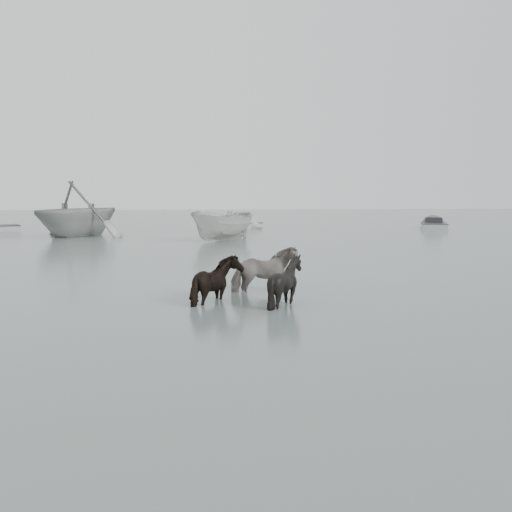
{
  "coord_description": "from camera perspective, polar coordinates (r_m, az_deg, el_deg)",
  "views": [
    {
      "loc": [
        -0.95,
        -11.41,
        2.46
      ],
      "look_at": [
        0.16,
        1.54,
        1.0
      ],
      "focal_mm": 40.0,
      "sensor_mm": 36.0,
      "label": 1
    }
  ],
  "objects": [
    {
      "name": "ground",
      "position": [
        11.71,
        -0.13,
        -5.72
      ],
      "size": [
        140.0,
        140.0,
        0.0
      ],
      "primitive_type": "plane",
      "color": "#55645D",
      "rests_on": "ground"
    },
    {
      "name": "pony_pinto",
      "position": [
        14.12,
        0.87,
        -0.76
      ],
      "size": [
        1.8,
        1.2,
        1.4
      ],
      "primitive_type": "imported",
      "rotation": [
        0.0,
        0.0,
        1.86
      ],
      "color": "black",
      "rests_on": "ground"
    },
    {
      "name": "pony_dark",
      "position": [
        12.81,
        -3.85,
        -1.64
      ],
      "size": [
        1.28,
        1.45,
        1.34
      ],
      "primitive_type": "imported",
      "rotation": [
        0.0,
        0.0,
        1.46
      ],
      "color": "black",
      "rests_on": "ground"
    },
    {
      "name": "pony_black",
      "position": [
        12.49,
        2.97,
        -1.89
      ],
      "size": [
        1.42,
        1.33,
        1.32
      ],
      "primitive_type": "imported",
      "rotation": [
        0.0,
        0.0,
        1.82
      ],
      "color": "black",
      "rests_on": "ground"
    },
    {
      "name": "rowboat_trail",
      "position": [
        33.4,
        -17.37,
        4.66
      ],
      "size": [
        7.73,
        7.99,
        3.22
      ],
      "primitive_type": "imported",
      "rotation": [
        0.0,
        0.0,
        2.58
      ],
      "color": "#A7A9A6",
      "rests_on": "ground"
    },
    {
      "name": "boat_small",
      "position": [
        29.25,
        -3.32,
        3.22
      ],
      "size": [
        4.15,
        4.31,
        1.68
      ],
      "primitive_type": "imported",
      "rotation": [
        0.0,
        0.0,
        -0.74
      ],
      "color": "#B8B8B3",
      "rests_on": "ground"
    },
    {
      "name": "skiff_port",
      "position": [
        40.4,
        17.37,
        3.16
      ],
      "size": [
        2.92,
        4.61,
        0.75
      ],
      "primitive_type": null,
      "rotation": [
        0.0,
        0.0,
        1.24
      ],
      "color": "#A2A5A2",
      "rests_on": "ground"
    },
    {
      "name": "skiff_mid",
      "position": [
        39.7,
        -1.86,
        3.39
      ],
      "size": [
        4.31,
        4.39,
        0.75
      ],
      "primitive_type": null,
      "rotation": [
        0.0,
        0.0,
        -0.81
      ],
      "color": "#9C9E9C",
      "rests_on": "ground"
    }
  ]
}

